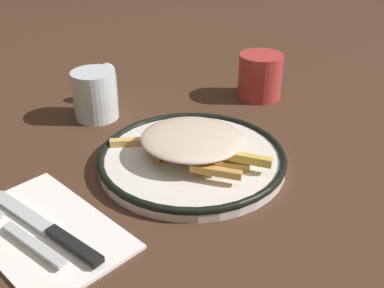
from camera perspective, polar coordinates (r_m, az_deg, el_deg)
The scene contains 9 objects.
ground_plane at distance 0.71m, azimuth 0.00°, elevation -2.53°, with size 2.60×2.60×0.00m, color #452C1E.
plate at distance 0.71m, azimuth 0.00°, elevation -1.74°, with size 0.29×0.29×0.02m.
fries_heap at distance 0.69m, azimuth 0.27°, elevation 0.32°, with size 0.20×0.24×0.04m.
napkin at distance 0.61m, azimuth -17.75°, elevation -9.97°, with size 0.14×0.22×0.01m, color white.
fork at distance 0.60m, azimuth -20.77°, elevation -10.10°, with size 0.03×0.18×0.01m.
knife at distance 0.59m, azimuth -16.79°, elevation -10.19°, with size 0.03×0.21×0.01m.
water_glass at distance 0.86m, azimuth -11.82°, elevation 5.92°, with size 0.08×0.08×0.09m, color silver.
coffee_mug at distance 0.94m, azimuth 8.42°, elevation 8.29°, with size 0.11×0.09×0.09m.
salt_shaker at distance 0.92m, azimuth -10.30°, elevation 7.48°, with size 0.03×0.03×0.08m.
Camera 1 is at (-0.45, -0.40, 0.38)m, focal length 43.40 mm.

